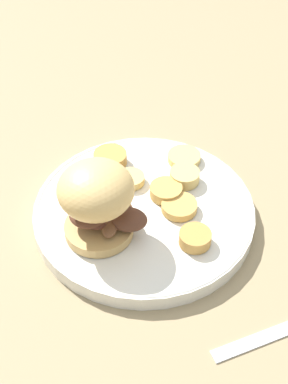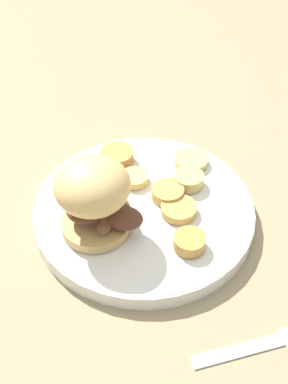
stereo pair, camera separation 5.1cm
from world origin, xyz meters
name	(u,v)px [view 1 (the left image)]	position (x,y,z in m)	size (l,w,h in m)	color
ground_plane	(144,218)	(0.00, 0.00, 0.00)	(4.00, 4.00, 0.00)	#937F5B
dinner_plate	(144,212)	(0.00, 0.00, 0.01)	(0.28, 0.28, 0.02)	white
sandwich	(99,201)	(0.06, 0.02, 0.07)	(0.10, 0.09, 0.10)	tan
potato_round_0	(129,179)	(0.00, -0.05, 0.03)	(0.04, 0.04, 0.01)	#DBB766
potato_round_1	(184,157)	(-0.08, -0.06, 0.03)	(0.05, 0.05, 0.01)	#DBB766
potato_round_2	(185,176)	(-0.07, -0.02, 0.03)	(0.04, 0.04, 0.02)	#DBB766
potato_round_3	(179,206)	(-0.04, 0.02, 0.03)	(0.05, 0.05, 0.01)	tan
potato_round_4	(110,158)	(0.01, -0.09, 0.03)	(0.05, 0.05, 0.02)	#BC8942
potato_round_5	(195,238)	(-0.03, 0.08, 0.03)	(0.04, 0.04, 0.02)	#BC8942
potato_round_6	(166,191)	(-0.03, -0.01, 0.03)	(0.04, 0.04, 0.01)	tan
fork	(279,332)	(-0.07, 0.21, 0.00)	(0.15, 0.02, 0.00)	silver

